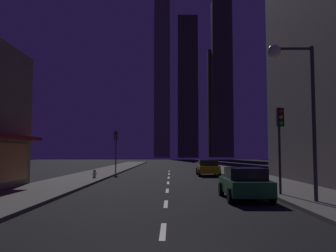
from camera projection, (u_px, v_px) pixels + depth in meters
ground_plane at (169, 173)px, 38.57m from camera, size 78.00×136.00×0.10m
sidewalk_right at (235, 172)px, 38.52m from camera, size 4.00×76.00×0.15m
sidewalk_left at (104, 172)px, 38.64m from camera, size 4.00×76.00×0.15m
lane_marking_center at (168, 186)px, 22.82m from camera, size 0.16×38.60×0.01m
skyscraper_distant_tall at (162, 64)px, 149.73m from camera, size 6.36×7.59×77.71m
skyscraper_distant_mid at (187, 87)px, 147.71m from camera, size 8.18×7.67×57.69m
skyscraper_distant_short at (222, 79)px, 154.92m from camera, size 8.47×6.34×67.45m
skyscraper_distant_slender at (218, 103)px, 160.41m from camera, size 8.98×5.54×47.59m
car_parked_near at (245, 183)px, 16.59m from camera, size 1.98×4.24×1.45m
car_parked_far at (208, 168)px, 33.28m from camera, size 1.98×4.24×1.45m
fire_hydrant_far_left at (94, 174)px, 28.73m from camera, size 0.42×0.30×0.65m
traffic_light_near_right at (280, 131)px, 17.51m from camera, size 0.32×0.48×4.20m
traffic_light_far_left at (116, 142)px, 37.20m from camera, size 0.32×0.48×4.20m
street_lamp_right at (293, 83)px, 15.24m from camera, size 1.96×0.56×6.58m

